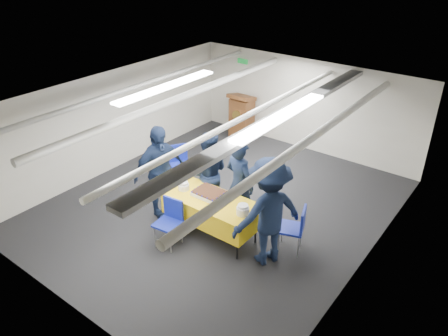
{
  "coord_description": "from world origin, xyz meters",
  "views": [
    {
      "loc": [
        4.61,
        -5.92,
        4.93
      ],
      "look_at": [
        0.27,
        -0.2,
        1.05
      ],
      "focal_mm": 35.0,
      "sensor_mm": 36.0,
      "label": 1
    }
  ],
  "objects_px": {
    "serving_table": "(212,209)",
    "sheet_cake": "(209,193)",
    "sailor_b": "(208,173)",
    "sailor_a": "(240,184)",
    "chair_near": "(170,218)",
    "chair_left": "(180,160)",
    "sailor_c": "(160,172)",
    "sailor_d": "(268,212)",
    "podium": "(242,116)",
    "chair_right": "(296,225)"
  },
  "relations": [
    {
      "from": "serving_table",
      "to": "sheet_cake",
      "type": "bearing_deg",
      "value": 148.38
    },
    {
      "from": "sailor_b",
      "to": "sailor_a",
      "type": "bearing_deg",
      "value": 144.27
    },
    {
      "from": "chair_near",
      "to": "chair_left",
      "type": "bearing_deg",
      "value": 128.01
    },
    {
      "from": "sailor_b",
      "to": "sailor_c",
      "type": "bearing_deg",
      "value": 12.81
    },
    {
      "from": "chair_near",
      "to": "sailor_b",
      "type": "bearing_deg",
      "value": 96.42
    },
    {
      "from": "sheet_cake",
      "to": "sailor_a",
      "type": "relative_size",
      "value": 0.31
    },
    {
      "from": "sailor_c",
      "to": "sheet_cake",
      "type": "bearing_deg",
      "value": -70.91
    },
    {
      "from": "serving_table",
      "to": "sailor_d",
      "type": "xyz_separation_m",
      "value": [
        1.15,
        0.02,
        0.4
      ]
    },
    {
      "from": "sailor_b",
      "to": "sailor_d",
      "type": "height_order",
      "value": "sailor_d"
    },
    {
      "from": "sheet_cake",
      "to": "sailor_b",
      "type": "relative_size",
      "value": 0.32
    },
    {
      "from": "sheet_cake",
      "to": "chair_near",
      "type": "height_order",
      "value": "chair_near"
    },
    {
      "from": "serving_table",
      "to": "sailor_c",
      "type": "xyz_separation_m",
      "value": [
        -1.22,
        -0.05,
        0.38
      ]
    },
    {
      "from": "serving_table",
      "to": "sailor_b",
      "type": "height_order",
      "value": "sailor_b"
    },
    {
      "from": "chair_near",
      "to": "podium",
      "type": "bearing_deg",
      "value": 110.03
    },
    {
      "from": "chair_near",
      "to": "sailor_d",
      "type": "bearing_deg",
      "value": 21.79
    },
    {
      "from": "serving_table",
      "to": "chair_left",
      "type": "relative_size",
      "value": 2.04
    },
    {
      "from": "chair_right",
      "to": "chair_near",
      "type": "bearing_deg",
      "value": -148.85
    },
    {
      "from": "podium",
      "to": "sailor_c",
      "type": "height_order",
      "value": "sailor_c"
    },
    {
      "from": "sailor_c",
      "to": "chair_right",
      "type": "bearing_deg",
      "value": -65.38
    },
    {
      "from": "sailor_b",
      "to": "sheet_cake",
      "type": "bearing_deg",
      "value": 97.52
    },
    {
      "from": "sheet_cake",
      "to": "sailor_d",
      "type": "relative_size",
      "value": 0.28
    },
    {
      "from": "serving_table",
      "to": "chair_left",
      "type": "bearing_deg",
      "value": 148.31
    },
    {
      "from": "podium",
      "to": "chair_near",
      "type": "xyz_separation_m",
      "value": [
        1.64,
        -4.51,
        -0.08
      ]
    },
    {
      "from": "chair_left",
      "to": "sailor_c",
      "type": "relative_size",
      "value": 0.46
    },
    {
      "from": "serving_table",
      "to": "sailor_b",
      "type": "xyz_separation_m",
      "value": [
        -0.58,
        0.61,
        0.28
      ]
    },
    {
      "from": "podium",
      "to": "sailor_b",
      "type": "distance_m",
      "value": 3.62
    },
    {
      "from": "sailor_a",
      "to": "sailor_b",
      "type": "xyz_separation_m",
      "value": [
        -0.77,
        0.03,
        -0.04
      ]
    },
    {
      "from": "podium",
      "to": "chair_left",
      "type": "height_order",
      "value": "podium"
    },
    {
      "from": "sailor_d",
      "to": "chair_left",
      "type": "bearing_deg",
      "value": -82.82
    },
    {
      "from": "sailor_b",
      "to": "sailor_c",
      "type": "xyz_separation_m",
      "value": [
        -0.64,
        -0.66,
        0.09
      ]
    },
    {
      "from": "chair_near",
      "to": "chair_left",
      "type": "distance_m",
      "value": 2.18
    },
    {
      "from": "sailor_a",
      "to": "sailor_c",
      "type": "height_order",
      "value": "sailor_c"
    },
    {
      "from": "podium",
      "to": "chair_near",
      "type": "height_order",
      "value": "podium"
    },
    {
      "from": "sailor_b",
      "to": "chair_left",
      "type": "bearing_deg",
      "value": -55.39
    },
    {
      "from": "chair_right",
      "to": "sailor_d",
      "type": "relative_size",
      "value": 0.45
    },
    {
      "from": "sailor_a",
      "to": "podium",
      "type": "bearing_deg",
      "value": -45.31
    },
    {
      "from": "serving_table",
      "to": "chair_near",
      "type": "height_order",
      "value": "chair_near"
    },
    {
      "from": "serving_table",
      "to": "chair_near",
      "type": "xyz_separation_m",
      "value": [
        -0.44,
        -0.62,
        -0.03
      ]
    },
    {
      "from": "podium",
      "to": "sailor_d",
      "type": "bearing_deg",
      "value": -50.07
    },
    {
      "from": "chair_near",
      "to": "sailor_c",
      "type": "bearing_deg",
      "value": 144.11
    },
    {
      "from": "sailor_a",
      "to": "sailor_b",
      "type": "height_order",
      "value": "sailor_a"
    },
    {
      "from": "chair_right",
      "to": "sailor_b",
      "type": "height_order",
      "value": "sailor_b"
    },
    {
      "from": "sailor_b",
      "to": "sailor_d",
      "type": "relative_size",
      "value": 0.88
    },
    {
      "from": "chair_right",
      "to": "sailor_c",
      "type": "relative_size",
      "value": 0.46
    },
    {
      "from": "serving_table",
      "to": "sailor_d",
      "type": "height_order",
      "value": "sailor_d"
    },
    {
      "from": "serving_table",
      "to": "sailor_b",
      "type": "distance_m",
      "value": 0.89
    },
    {
      "from": "chair_near",
      "to": "sailor_c",
      "type": "xyz_separation_m",
      "value": [
        -0.78,
        0.56,
        0.4
      ]
    },
    {
      "from": "sailor_b",
      "to": "podium",
      "type": "bearing_deg",
      "value": -98.5
    },
    {
      "from": "sheet_cake",
      "to": "chair_left",
      "type": "height_order",
      "value": "chair_left"
    },
    {
      "from": "sailor_d",
      "to": "sheet_cake",
      "type": "bearing_deg",
      "value": -64.98
    }
  ]
}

